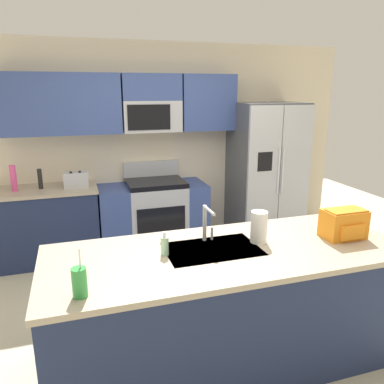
% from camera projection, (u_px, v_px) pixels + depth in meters
% --- Properties ---
extents(ground_plane, '(9.00, 9.00, 0.00)m').
position_uv_depth(ground_plane, '(215.00, 321.00, 3.40)').
color(ground_plane, beige).
rests_on(ground_plane, ground).
extents(kitchen_wall_unit, '(5.20, 0.43, 2.60)m').
position_uv_depth(kitchen_wall_unit, '(149.00, 133.00, 4.89)').
color(kitchen_wall_unit, beige).
rests_on(kitchen_wall_unit, ground).
extents(back_counter, '(1.20, 0.63, 0.90)m').
position_uv_depth(back_counter, '(48.00, 225.00, 4.51)').
color(back_counter, '#1E2A4D').
rests_on(back_counter, ground).
extents(range_oven, '(1.36, 0.61, 1.10)m').
position_uv_depth(range_oven, '(153.00, 215.00, 4.89)').
color(range_oven, '#B7BABF').
rests_on(range_oven, ground).
extents(refrigerator, '(0.90, 0.76, 1.85)m').
position_uv_depth(refrigerator, '(266.00, 172.00, 5.15)').
color(refrigerator, '#4C4F54').
rests_on(refrigerator, ground).
extents(island_counter, '(2.59, 1.00, 0.90)m').
position_uv_depth(island_counter, '(226.00, 305.00, 2.82)').
color(island_counter, '#1E2A4D').
rests_on(island_counter, ground).
extents(toaster, '(0.28, 0.16, 0.18)m').
position_uv_depth(toaster, '(76.00, 180.00, 4.43)').
color(toaster, '#B7BABF').
rests_on(toaster, back_counter).
extents(pepper_mill, '(0.05, 0.05, 0.23)m').
position_uv_depth(pepper_mill, '(40.00, 179.00, 4.36)').
color(pepper_mill, black).
rests_on(pepper_mill, back_counter).
extents(bottle_pink, '(0.07, 0.07, 0.30)m').
position_uv_depth(bottle_pink, '(13.00, 178.00, 4.25)').
color(bottle_pink, '#EA4C93').
rests_on(bottle_pink, back_counter).
extents(sink_faucet, '(0.09, 0.22, 0.28)m').
position_uv_depth(sink_faucet, '(207.00, 221.00, 2.81)').
color(sink_faucet, '#B7BABF').
rests_on(sink_faucet, island_counter).
extents(drink_cup_green, '(0.08, 0.08, 0.29)m').
position_uv_depth(drink_cup_green, '(80.00, 282.00, 2.08)').
color(drink_cup_green, green).
rests_on(drink_cup_green, island_counter).
extents(soap_dispenser, '(0.06, 0.06, 0.17)m').
position_uv_depth(soap_dispenser, '(165.00, 246.00, 2.61)').
color(soap_dispenser, '#A5D8B2').
rests_on(soap_dispenser, island_counter).
extents(paper_towel_roll, '(0.12, 0.12, 0.24)m').
position_uv_depth(paper_towel_roll, '(259.00, 227.00, 2.82)').
color(paper_towel_roll, white).
rests_on(paper_towel_roll, island_counter).
extents(backpack, '(0.32, 0.22, 0.23)m').
position_uv_depth(backpack, '(344.00, 223.00, 2.91)').
color(backpack, orange).
rests_on(backpack, island_counter).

